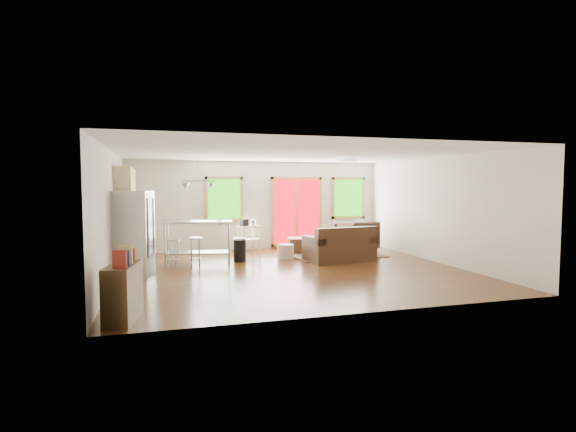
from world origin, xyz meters
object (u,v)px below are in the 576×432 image
object	(u,v)px
armchair	(356,234)
refrigerator	(134,234)
coffee_table	(331,241)
kitchen_cart	(248,229)
loveseat	(340,247)
island	(198,234)
rug	(333,254)
ottoman	(300,245)

from	to	relation	value
armchair	refrigerator	distance (m)	6.35
coffee_table	kitchen_cart	bearing A→B (deg)	150.29
loveseat	island	world-z (taller)	island
rug	kitchen_cart	size ratio (longest dim) A/B	2.54
refrigerator	island	distance (m)	1.90
armchair	refrigerator	size ratio (longest dim) A/B	0.55
loveseat	armchair	xyz separation A→B (m)	(1.12, 1.47, 0.15)
loveseat	rug	bearing A→B (deg)	70.67
refrigerator	rug	bearing A→B (deg)	31.78
loveseat	kitchen_cart	xyz separation A→B (m)	(-1.91, 2.14, 0.30)
coffee_table	ottoman	xyz separation A→B (m)	(-0.71, 0.62, -0.17)
armchair	ottoman	xyz separation A→B (m)	(-1.67, 0.12, -0.28)
ottoman	coffee_table	bearing A→B (deg)	-41.46
loveseat	island	distance (m)	3.53
refrigerator	armchair	bearing A→B (deg)	33.46
island	kitchen_cart	xyz separation A→B (m)	(1.54, 1.52, -0.07)
rug	loveseat	xyz separation A→B (m)	(-0.22, -0.98, 0.34)
rug	armchair	distance (m)	1.13
rug	kitchen_cart	bearing A→B (deg)	151.49
ottoman	refrigerator	bearing A→B (deg)	-152.68
coffee_table	ottoman	size ratio (longest dim) A/B	1.91
refrigerator	loveseat	bearing A→B (deg)	21.54
island	coffee_table	bearing A→B (deg)	5.42
loveseat	coffee_table	xyz separation A→B (m)	(0.15, 0.96, 0.03)
rug	refrigerator	world-z (taller)	refrigerator
ottoman	kitchen_cart	size ratio (longest dim) A/B	0.67
armchair	refrigerator	bearing A→B (deg)	6.33
coffee_table	island	xyz separation A→B (m)	(-3.61, -0.34, 0.34)
armchair	refrigerator	world-z (taller)	refrigerator
ottoman	refrigerator	xyz separation A→B (m)	(-4.31, -2.22, 0.68)
coffee_table	armchair	xyz separation A→B (m)	(0.97, 0.50, 0.12)
coffee_table	island	world-z (taller)	island
rug	armchair	world-z (taller)	armchair
rug	loveseat	world-z (taller)	loveseat
ottoman	island	xyz separation A→B (m)	(-2.90, -0.97, 0.50)
armchair	ottoman	world-z (taller)	armchair
armchair	refrigerator	xyz separation A→B (m)	(-5.98, -2.11, 0.40)
island	kitchen_cart	distance (m)	2.16
ottoman	kitchen_cart	distance (m)	1.53
armchair	island	bearing A→B (deg)	-2.58
rug	armchair	xyz separation A→B (m)	(0.90, 0.48, 0.48)
coffee_table	refrigerator	bearing A→B (deg)	-162.28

